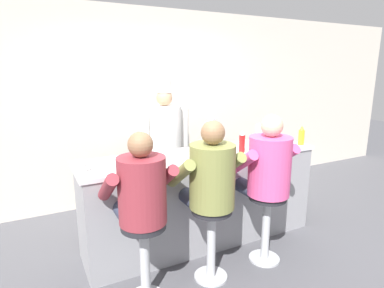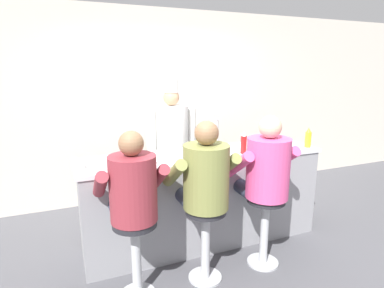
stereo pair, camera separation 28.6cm
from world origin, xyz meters
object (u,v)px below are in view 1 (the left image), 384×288
(cereal_bowl, at_px, (207,150))
(coffee_mug_white, at_px, (82,168))
(breakfast_plate, at_px, (145,163))
(cup_stack_steel, at_px, (211,132))
(mustard_bottle_yellow, at_px, (301,136))
(diner_seated_maroon, at_px, (141,196))
(water_pitcher_clear, at_px, (261,134))
(diner_seated_pink, at_px, (267,171))
(hot_sauce_bottle_orange, at_px, (257,142))
(diner_seated_olive, at_px, (210,181))
(cook_in_whites_near, at_px, (165,140))
(ketchup_bottle_red, at_px, (242,142))

(cereal_bowl, height_order, coffee_mug_white, coffee_mug_white)
(breakfast_plate, bearing_deg, cereal_bowl, 9.65)
(breakfast_plate, height_order, cup_stack_steel, cup_stack_steel)
(cereal_bowl, xyz_separation_m, cup_stack_steel, (0.17, 0.20, 0.14))
(mustard_bottle_yellow, height_order, cereal_bowl, mustard_bottle_yellow)
(mustard_bottle_yellow, bearing_deg, diner_seated_maroon, -169.12)
(breakfast_plate, xyz_separation_m, diner_seated_maroon, (-0.20, -0.48, -0.12))
(water_pitcher_clear, distance_m, breakfast_plate, 1.49)
(mustard_bottle_yellow, height_order, coffee_mug_white, mustard_bottle_yellow)
(mustard_bottle_yellow, relative_size, cereal_bowl, 1.52)
(water_pitcher_clear, bearing_deg, breakfast_plate, -173.76)
(mustard_bottle_yellow, height_order, diner_seated_maroon, diner_seated_maroon)
(water_pitcher_clear, xyz_separation_m, cereal_bowl, (-0.75, -0.04, -0.09))
(diner_seated_maroon, bearing_deg, water_pitcher_clear, 20.85)
(cup_stack_steel, relative_size, diner_seated_pink, 0.22)
(hot_sauce_bottle_orange, height_order, breakfast_plate, hot_sauce_bottle_orange)
(mustard_bottle_yellow, height_order, diner_seated_olive, diner_seated_olive)
(hot_sauce_bottle_orange, height_order, diner_seated_maroon, diner_seated_maroon)
(mustard_bottle_yellow, height_order, hot_sauce_bottle_orange, mustard_bottle_yellow)
(hot_sauce_bottle_orange, xyz_separation_m, cup_stack_steel, (-0.39, 0.34, 0.09))
(diner_seated_maroon, distance_m, diner_seated_pink, 1.25)
(cereal_bowl, distance_m, coffee_mug_white, 1.30)
(hot_sauce_bottle_orange, bearing_deg, breakfast_plate, 179.28)
(hot_sauce_bottle_orange, relative_size, diner_seated_pink, 0.11)
(breakfast_plate, distance_m, diner_seated_olive, 0.65)
(cup_stack_steel, distance_m, cook_in_whites_near, 0.85)
(ketchup_bottle_red, relative_size, diner_seated_olive, 0.16)
(breakfast_plate, relative_size, cereal_bowl, 1.85)
(ketchup_bottle_red, height_order, hot_sauce_bottle_orange, ketchup_bottle_red)
(cereal_bowl, height_order, cook_in_whites_near, cook_in_whites_near)
(mustard_bottle_yellow, bearing_deg, ketchup_bottle_red, 177.56)
(cereal_bowl, bearing_deg, water_pitcher_clear, 2.88)
(cereal_bowl, xyz_separation_m, coffee_mug_white, (-1.29, -0.10, 0.01))
(cereal_bowl, relative_size, diner_seated_maroon, 0.10)
(diner_seated_olive, distance_m, cook_in_whites_near, 1.60)
(mustard_bottle_yellow, bearing_deg, hot_sauce_bottle_orange, 174.13)
(coffee_mug_white, xyz_separation_m, diner_seated_pink, (1.61, -0.50, -0.12))
(mustard_bottle_yellow, xyz_separation_m, diner_seated_maroon, (-2.09, -0.40, -0.21))
(hot_sauce_bottle_orange, relative_size, diner_seated_maroon, 0.11)
(coffee_mug_white, height_order, diner_seated_maroon, diner_seated_maroon)
(cup_stack_steel, bearing_deg, diner_seated_pink, -79.56)
(cook_in_whites_near, bearing_deg, cup_stack_steel, -72.78)
(hot_sauce_bottle_orange, height_order, coffee_mug_white, hot_sauce_bottle_orange)
(diner_seated_maroon, xyz_separation_m, diner_seated_olive, (0.63, 0.00, 0.02))
(mustard_bottle_yellow, xyz_separation_m, hot_sauce_bottle_orange, (-0.59, 0.06, -0.03))
(coffee_mug_white, distance_m, cup_stack_steel, 1.50)
(diner_seated_pink, bearing_deg, coffee_mug_white, 162.61)
(water_pitcher_clear, xyz_separation_m, diner_seated_olive, (-1.06, -0.64, -0.20))
(water_pitcher_clear, distance_m, diner_seated_maroon, 1.82)
(cereal_bowl, height_order, diner_seated_pink, diner_seated_pink)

